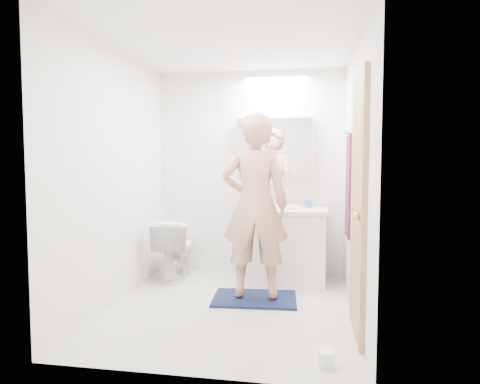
% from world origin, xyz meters
% --- Properties ---
extents(floor, '(2.50, 2.50, 0.00)m').
position_xyz_m(floor, '(0.00, 0.00, 0.00)').
color(floor, silver).
rests_on(floor, ground).
extents(ceiling, '(2.50, 2.50, 0.00)m').
position_xyz_m(ceiling, '(0.00, 0.00, 2.40)').
color(ceiling, white).
rests_on(ceiling, floor).
extents(wall_back, '(2.50, 0.00, 2.50)m').
position_xyz_m(wall_back, '(0.00, 1.25, 1.20)').
color(wall_back, white).
rests_on(wall_back, floor).
extents(wall_front, '(2.50, 0.00, 2.50)m').
position_xyz_m(wall_front, '(0.00, -1.25, 1.20)').
color(wall_front, white).
rests_on(wall_front, floor).
extents(wall_left, '(0.00, 2.50, 2.50)m').
position_xyz_m(wall_left, '(-1.10, 0.00, 1.20)').
color(wall_left, white).
rests_on(wall_left, floor).
extents(wall_right, '(0.00, 2.50, 2.50)m').
position_xyz_m(wall_right, '(1.10, 0.00, 1.20)').
color(wall_right, white).
rests_on(wall_right, floor).
extents(vanity_cabinet, '(0.90, 0.55, 0.78)m').
position_xyz_m(vanity_cabinet, '(0.42, 0.96, 0.39)').
color(vanity_cabinet, white).
rests_on(vanity_cabinet, floor).
extents(countertop, '(0.95, 0.58, 0.04)m').
position_xyz_m(countertop, '(0.42, 0.96, 0.80)').
color(countertop, white).
rests_on(countertop, vanity_cabinet).
extents(sink_basin, '(0.36, 0.36, 0.03)m').
position_xyz_m(sink_basin, '(0.42, 0.99, 0.84)').
color(sink_basin, white).
rests_on(sink_basin, countertop).
extents(faucet, '(0.02, 0.02, 0.16)m').
position_xyz_m(faucet, '(0.42, 1.19, 0.90)').
color(faucet, silver).
rests_on(faucet, countertop).
extents(medicine_cabinet, '(0.88, 0.14, 0.70)m').
position_xyz_m(medicine_cabinet, '(0.30, 1.18, 1.50)').
color(medicine_cabinet, white).
rests_on(medicine_cabinet, wall_back).
extents(mirror_panel, '(0.84, 0.01, 0.66)m').
position_xyz_m(mirror_panel, '(0.30, 1.10, 1.50)').
color(mirror_panel, silver).
rests_on(mirror_panel, medicine_cabinet).
extents(toilet, '(0.42, 0.70, 0.69)m').
position_xyz_m(toilet, '(-0.80, 0.85, 0.35)').
color(toilet, white).
rests_on(toilet, floor).
extents(bath_rug, '(0.84, 0.60, 0.02)m').
position_xyz_m(bath_rug, '(0.19, 0.27, 0.01)').
color(bath_rug, '#141D40').
rests_on(bath_rug, floor).
extents(person, '(0.67, 0.46, 1.75)m').
position_xyz_m(person, '(0.19, 0.27, 0.92)').
color(person, tan).
rests_on(person, bath_rug).
extents(door, '(0.04, 0.80, 2.00)m').
position_xyz_m(door, '(1.08, -0.35, 1.00)').
color(door, tan).
rests_on(door, wall_right).
extents(door_knob, '(0.06, 0.06, 0.06)m').
position_xyz_m(door_knob, '(1.04, -0.65, 0.95)').
color(door_knob, gold).
rests_on(door_knob, door).
extents(towel, '(0.02, 0.42, 1.00)m').
position_xyz_m(towel, '(1.08, 0.55, 1.10)').
color(towel, '#16133C').
rests_on(towel, wall_right).
extents(towel_hook, '(0.07, 0.02, 0.02)m').
position_xyz_m(towel_hook, '(1.07, 0.55, 1.62)').
color(towel_hook, silver).
rests_on(towel_hook, wall_right).
extents(soap_bottle_a, '(0.10, 0.10, 0.25)m').
position_xyz_m(soap_bottle_a, '(0.07, 1.11, 0.94)').
color(soap_bottle_a, beige).
rests_on(soap_bottle_a, countertop).
extents(soap_bottle_b, '(0.08, 0.08, 0.16)m').
position_xyz_m(soap_bottle_b, '(0.24, 1.15, 0.90)').
color(soap_bottle_b, '#5C91C6').
rests_on(soap_bottle_b, countertop).
extents(toothbrush_cup, '(0.11, 0.11, 0.09)m').
position_xyz_m(toothbrush_cup, '(0.69, 1.12, 0.86)').
color(toothbrush_cup, '#4265C7').
rests_on(toothbrush_cup, countertop).
extents(toilet_paper_roll, '(0.11, 0.11, 0.10)m').
position_xyz_m(toilet_paper_roll, '(0.83, -0.97, 0.05)').
color(toilet_paper_roll, white).
rests_on(toilet_paper_roll, floor).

